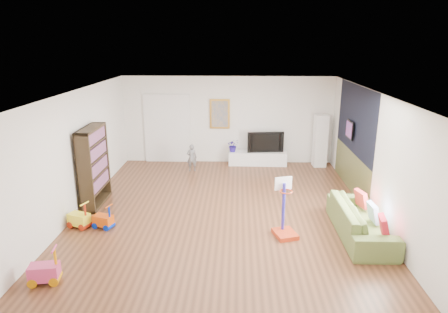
{
  "coord_description": "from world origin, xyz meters",
  "views": [
    {
      "loc": [
        0.32,
        -8.47,
        3.75
      ],
      "look_at": [
        0.0,
        0.4,
        1.15
      ],
      "focal_mm": 32.0,
      "sensor_mm": 36.0,
      "label": 1
    }
  ],
  "objects_px": {
    "bookshelf": "(94,166)",
    "basketball_hoop": "(286,208)",
    "media_console": "(258,158)",
    "sofa": "(361,220)"
  },
  "relations": [
    {
      "from": "basketball_hoop",
      "to": "media_console",
      "type": "bearing_deg",
      "value": 76.7
    },
    {
      "from": "bookshelf",
      "to": "basketball_hoop",
      "type": "bearing_deg",
      "value": -20.16
    },
    {
      "from": "media_console",
      "to": "sofa",
      "type": "distance_m",
      "value": 4.98
    },
    {
      "from": "bookshelf",
      "to": "sofa",
      "type": "xyz_separation_m",
      "value": [
        5.79,
        -1.41,
        -0.6
      ]
    },
    {
      "from": "bookshelf",
      "to": "basketball_hoop",
      "type": "relative_size",
      "value": 1.55
    },
    {
      "from": "media_console",
      "to": "basketball_hoop",
      "type": "height_order",
      "value": "basketball_hoop"
    },
    {
      "from": "bookshelf",
      "to": "sofa",
      "type": "distance_m",
      "value": 5.99
    },
    {
      "from": "media_console",
      "to": "basketball_hoop",
      "type": "xyz_separation_m",
      "value": [
        0.34,
        -4.73,
        0.39
      ]
    },
    {
      "from": "media_console",
      "to": "bookshelf",
      "type": "relative_size",
      "value": 0.97
    },
    {
      "from": "media_console",
      "to": "bookshelf",
      "type": "distance_m",
      "value": 5.16
    }
  ]
}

